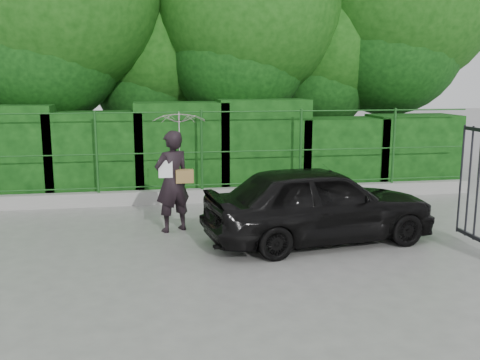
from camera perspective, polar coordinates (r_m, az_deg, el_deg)
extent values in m
plane|color=gray|center=(7.94, -3.71, -9.74)|extent=(80.00, 80.00, 0.00)
cube|color=#9E9E99|center=(12.21, -5.91, -1.73)|extent=(14.00, 0.25, 0.30)
cylinder|color=#1A4D1A|center=(12.06, -15.06, 2.87)|extent=(0.06, 0.06, 1.80)
cylinder|color=#1A4D1A|center=(12.06, -4.10, 3.21)|extent=(0.06, 0.06, 1.80)
cylinder|color=#1A4D1A|center=(12.49, 6.48, 3.43)|extent=(0.06, 0.06, 1.80)
cylinder|color=#1A4D1A|center=(13.30, 16.06, 3.53)|extent=(0.06, 0.06, 1.80)
cylinder|color=#1A4D1A|center=(12.16, -5.93, -0.58)|extent=(13.60, 0.03, 0.03)
cylinder|color=#1A4D1A|center=(12.03, -6.00, 2.93)|extent=(13.60, 0.03, 0.03)
cylinder|color=#1A4D1A|center=(11.95, -6.08, 7.21)|extent=(13.60, 0.03, 0.03)
cube|color=black|center=(13.41, -23.61, 2.66)|extent=(2.20, 1.20, 2.19)
cube|color=black|center=(13.08, -15.05, 2.62)|extent=(2.20, 1.20, 2.02)
cube|color=black|center=(13.03, -6.28, 3.36)|extent=(2.20, 1.20, 2.23)
cube|color=black|center=(13.29, 2.38, 3.68)|extent=(2.20, 1.20, 2.28)
cube|color=black|center=(13.87, 10.49, 2.81)|extent=(2.20, 1.20, 1.80)
cube|color=black|center=(14.67, 17.87, 3.00)|extent=(2.20, 1.20, 1.86)
cylinder|color=black|center=(14.79, -18.58, 8.16)|extent=(0.36, 0.36, 4.50)
cylinder|color=black|center=(15.94, -8.77, 6.48)|extent=(0.36, 0.36, 3.25)
sphere|color=#14470F|center=(15.92, -8.97, 13.50)|extent=(3.90, 3.90, 3.90)
cylinder|color=black|center=(15.16, 0.83, 8.29)|extent=(0.36, 0.36, 4.25)
sphere|color=#14470F|center=(15.27, 0.86, 17.89)|extent=(5.10, 5.10, 5.10)
cylinder|color=black|center=(16.49, 9.02, 7.05)|extent=(0.36, 0.36, 3.50)
sphere|color=#14470F|center=(16.49, 9.24, 14.35)|extent=(4.20, 4.20, 4.20)
cylinder|color=black|center=(16.84, 16.07, 8.97)|extent=(0.36, 0.36, 4.75)
cylinder|color=black|center=(9.69, 24.03, -0.45)|extent=(0.04, 0.04, 1.90)
cylinder|color=black|center=(9.89, 23.24, -0.18)|extent=(0.04, 0.04, 1.90)
cylinder|color=black|center=(10.10, 22.48, 0.09)|extent=(0.04, 0.04, 1.90)
imported|color=black|center=(9.82, -7.24, -0.16)|extent=(0.80, 0.69, 1.86)
imported|color=silver|center=(9.75, -6.48, 4.72)|extent=(0.96, 0.98, 0.88)
cube|color=olive|center=(9.73, -5.94, 0.42)|extent=(0.32, 0.15, 0.24)
cube|color=white|center=(9.65, -7.95, 1.17)|extent=(0.25, 0.02, 0.32)
imported|color=black|center=(9.26, 8.43, -2.47)|extent=(4.16, 2.15, 1.35)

